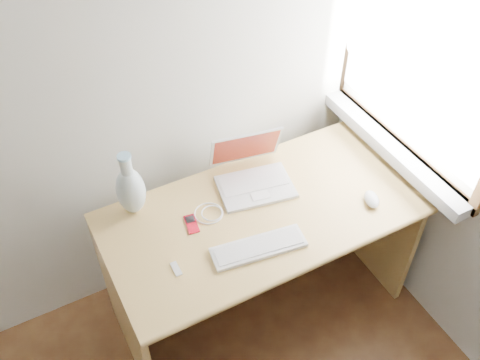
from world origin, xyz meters
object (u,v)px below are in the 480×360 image
laptop (251,174)px  vase (131,189)px  external_keyboard (259,247)px  desk (251,229)px

laptop → vase: (-0.52, 0.09, 0.08)m
external_keyboard → vase: size_ratio=1.27×
desk → vase: bearing=159.2°
external_keyboard → desk: bearing=74.7°
laptop → vase: bearing=-178.9°
laptop → vase: vase is taller
desk → vase: vase is taller
laptop → vase: size_ratio=1.16×
laptop → external_keyboard: (-0.16, -0.35, -0.04)m
laptop → external_keyboard: laptop is taller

